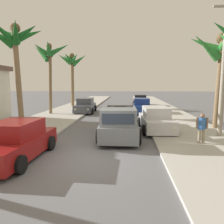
{
  "coord_description": "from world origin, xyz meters",
  "views": [
    {
      "loc": [
        1.34,
        -8.02,
        2.99
      ],
      "look_at": [
        0.37,
        5.33,
        1.2
      ],
      "focal_mm": 33.5,
      "sensor_mm": 36.0,
      "label": 1
    }
  ],
  "objects": [
    {
      "name": "palm_tree_right_mid",
      "position": [
        -6.2,
        12.21,
        5.78
      ],
      "size": [
        4.11,
        3.75,
        6.98
      ],
      "color": "brown",
      "rests_on": "ground"
    },
    {
      "name": "car_left_mid",
      "position": [
        3.2,
        5.43,
        0.71
      ],
      "size": [
        2.18,
        4.33,
        1.54
      ],
      "color": "silver",
      "rests_on": "ground"
    },
    {
      "name": "sidewalk_left",
      "position": [
        -5.07,
        12.0,
        0.06
      ],
      "size": [
        4.66,
        60.0,
        0.12
      ],
      "primitive_type": "cube",
      "color": "#B2AFA8",
      "rests_on": "ground"
    },
    {
      "name": "car_right_mid",
      "position": [
        2.85,
        13.68,
        0.71
      ],
      "size": [
        2.15,
        4.31,
        1.54
      ],
      "color": "navy",
      "rests_on": "ground"
    },
    {
      "name": "car_left_far",
      "position": [
        -3.08,
        13.69,
        0.71
      ],
      "size": [
        2.12,
        4.3,
        1.54
      ],
      "color": "#474C56",
      "rests_on": "ground"
    },
    {
      "name": "sidewalk_right",
      "position": [
        5.07,
        12.0,
        0.06
      ],
      "size": [
        4.66,
        60.0,
        0.12
      ],
      "primitive_type": "cube",
      "color": "#B2AFA8",
      "rests_on": "ground"
    },
    {
      "name": "pedestrian",
      "position": [
        4.97,
        2.22,
        0.91
      ],
      "size": [
        0.57,
        0.4,
        1.59
      ],
      "color": "gray",
      "rests_on": "ground"
    },
    {
      "name": "car_right_near",
      "position": [
        -3.07,
        -0.22,
        0.71
      ],
      "size": [
        2.13,
        4.31,
        1.54
      ],
      "color": "maroon",
      "rests_on": "ground"
    },
    {
      "name": "car_left_near",
      "position": [
        3.15,
        20.72,
        0.71
      ],
      "size": [
        2.21,
        4.34,
        1.54
      ],
      "color": "black",
      "rests_on": "ground"
    },
    {
      "name": "utility_pole",
      "position": [
        6.53,
        3.86,
        4.33
      ],
      "size": [
        1.8,
        0.26,
        8.21
      ],
      "color": "#9E9384",
      "rests_on": "ground"
    },
    {
      "name": "palm_tree_right_fore",
      "position": [
        -6.29,
        6.07,
        5.87
      ],
      "size": [
        3.81,
        3.68,
        7.09
      ],
      "color": "#846B4C",
      "rests_on": "ground"
    },
    {
      "name": "palm_tree_right_back",
      "position": [
        7.18,
        5.87,
        5.02
      ],
      "size": [
        3.72,
        3.75,
        6.17
      ],
      "color": "brown",
      "rests_on": "ground"
    },
    {
      "name": "curb_left",
      "position": [
        -4.15,
        12.0,
        0.05
      ],
      "size": [
        0.16,
        60.0,
        0.1
      ],
      "primitive_type": "cube",
      "color": "silver",
      "rests_on": "ground"
    },
    {
      "name": "ground_plane",
      "position": [
        0.0,
        0.0,
        0.0
      ],
      "size": [
        160.0,
        160.0,
        0.0
      ],
      "primitive_type": "plane",
      "color": "slate"
    },
    {
      "name": "pickup_truck",
      "position": [
        0.91,
        3.53,
        0.81
      ],
      "size": [
        2.26,
        5.23,
        1.8
      ],
      "color": "slate",
      "rests_on": "ground"
    },
    {
      "name": "palm_tree_left_fore",
      "position": [
        -5.89,
        19.6,
        5.69
      ],
      "size": [
        3.89,
        3.38,
        7.03
      ],
      "color": "brown",
      "rests_on": "ground"
    },
    {
      "name": "curb_right",
      "position": [
        4.15,
        12.0,
        0.05
      ],
      "size": [
        0.16,
        60.0,
        0.1
      ],
      "primitive_type": "cube",
      "color": "silver",
      "rests_on": "ground"
    }
  ]
}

